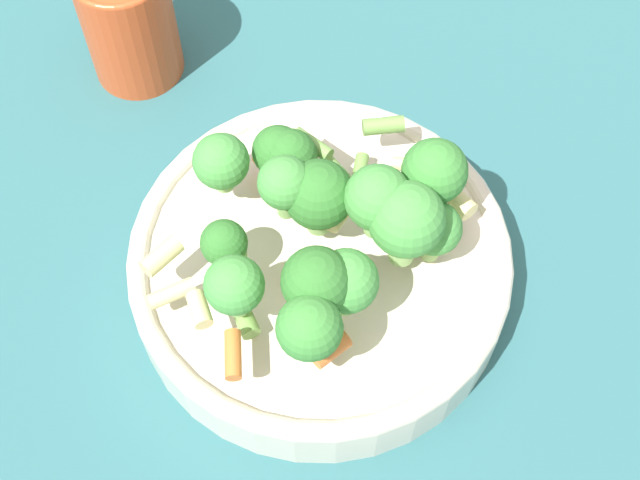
% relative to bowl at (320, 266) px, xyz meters
% --- Properties ---
extents(ground_plane, '(3.00, 3.00, 0.00)m').
position_rel_bowl_xyz_m(ground_plane, '(0.00, 0.00, -0.03)').
color(ground_plane, '#2D6066').
extents(bowl, '(0.26, 0.26, 0.05)m').
position_rel_bowl_xyz_m(bowl, '(0.00, 0.00, 0.00)').
color(bowl, beige).
rests_on(bowl, ground_plane).
extents(pasta_salad, '(0.22, 0.18, 0.08)m').
position_rel_bowl_xyz_m(pasta_salad, '(-0.01, 0.01, 0.07)').
color(pasta_salad, '#8CB766').
rests_on(pasta_salad, bowl).
extents(cup, '(0.07, 0.07, 0.10)m').
position_rel_bowl_xyz_m(cup, '(0.13, -0.21, 0.03)').
color(cup, '#CC4C23').
rests_on(cup, ground_plane).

